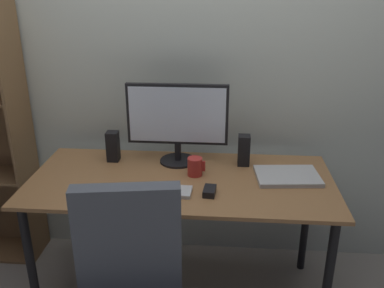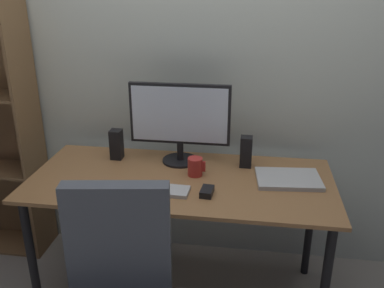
{
  "view_description": "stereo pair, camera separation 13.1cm",
  "coord_description": "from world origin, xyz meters",
  "px_view_note": "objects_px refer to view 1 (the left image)",
  "views": [
    {
      "loc": [
        0.21,
        -1.93,
        1.71
      ],
      "look_at": [
        0.05,
        0.03,
        0.92
      ],
      "focal_mm": 39.34,
      "sensor_mm": 36.0,
      "label": 1
    },
    {
      "loc": [
        0.34,
        -1.91,
        1.71
      ],
      "look_at": [
        0.05,
        0.03,
        0.92
      ],
      "focal_mm": 39.34,
      "sensor_mm": 36.0,
      "label": 2
    }
  ],
  "objects_px": {
    "speaker_left": "(113,146)",
    "keyboard": "(161,191)",
    "mouse": "(210,191)",
    "coffee_mug": "(195,167)",
    "desk": "(181,193)",
    "laptop": "(287,176)",
    "speaker_right": "(244,150)",
    "monitor": "(177,119)"
  },
  "relations": [
    {
      "from": "desk",
      "to": "speaker_left",
      "type": "relative_size",
      "value": 9.17
    },
    {
      "from": "monitor",
      "to": "speaker_left",
      "type": "xyz_separation_m",
      "value": [
        -0.36,
        -0.01,
        -0.17
      ]
    },
    {
      "from": "coffee_mug",
      "to": "laptop",
      "type": "xyz_separation_m",
      "value": [
        0.48,
        0.0,
        -0.04
      ]
    },
    {
      "from": "speaker_left",
      "to": "keyboard",
      "type": "bearing_deg",
      "value": -47.76
    },
    {
      "from": "monitor",
      "to": "laptop",
      "type": "distance_m",
      "value": 0.65
    },
    {
      "from": "monitor",
      "to": "mouse",
      "type": "distance_m",
      "value": 0.47
    },
    {
      "from": "keyboard",
      "to": "speaker_right",
      "type": "bearing_deg",
      "value": 43.62
    },
    {
      "from": "keyboard",
      "to": "speaker_left",
      "type": "distance_m",
      "value": 0.49
    },
    {
      "from": "monitor",
      "to": "desk",
      "type": "bearing_deg",
      "value": -79.41
    },
    {
      "from": "speaker_left",
      "to": "speaker_right",
      "type": "distance_m",
      "value": 0.73
    },
    {
      "from": "coffee_mug",
      "to": "speaker_right",
      "type": "distance_m",
      "value": 0.3
    },
    {
      "from": "keyboard",
      "to": "mouse",
      "type": "relative_size",
      "value": 3.02
    },
    {
      "from": "laptop",
      "to": "keyboard",
      "type": "bearing_deg",
      "value": -166.93
    },
    {
      "from": "mouse",
      "to": "desk",
      "type": "bearing_deg",
      "value": 140.06
    },
    {
      "from": "desk",
      "to": "laptop",
      "type": "xyz_separation_m",
      "value": [
        0.55,
        0.05,
        0.1
      ]
    },
    {
      "from": "speaker_right",
      "to": "speaker_left",
      "type": "bearing_deg",
      "value": 180.0
    },
    {
      "from": "monitor",
      "to": "keyboard",
      "type": "height_order",
      "value": "monitor"
    },
    {
      "from": "coffee_mug",
      "to": "speaker_right",
      "type": "relative_size",
      "value": 0.57
    },
    {
      "from": "keyboard",
      "to": "speaker_left",
      "type": "height_order",
      "value": "speaker_left"
    },
    {
      "from": "mouse",
      "to": "speaker_left",
      "type": "distance_m",
      "value": 0.66
    },
    {
      "from": "speaker_right",
      "to": "mouse",
      "type": "bearing_deg",
      "value": -115.84
    },
    {
      "from": "monitor",
      "to": "keyboard",
      "type": "relative_size",
      "value": 1.89
    },
    {
      "from": "monitor",
      "to": "speaker_right",
      "type": "distance_m",
      "value": 0.4
    },
    {
      "from": "mouse",
      "to": "coffee_mug",
      "type": "relative_size",
      "value": 1.0
    },
    {
      "from": "keyboard",
      "to": "laptop",
      "type": "height_order",
      "value": "laptop"
    },
    {
      "from": "keyboard",
      "to": "coffee_mug",
      "type": "relative_size",
      "value": 3.01
    },
    {
      "from": "coffee_mug",
      "to": "speaker_right",
      "type": "xyz_separation_m",
      "value": [
        0.26,
        0.15,
        0.04
      ]
    },
    {
      "from": "desk",
      "to": "keyboard",
      "type": "xyz_separation_m",
      "value": [
        -0.08,
        -0.15,
        0.09
      ]
    },
    {
      "from": "desk",
      "to": "coffee_mug",
      "type": "distance_m",
      "value": 0.16
    },
    {
      "from": "speaker_left",
      "to": "speaker_right",
      "type": "bearing_deg",
      "value": 0.0
    },
    {
      "from": "monitor",
      "to": "mouse",
      "type": "height_order",
      "value": "monitor"
    },
    {
      "from": "desk",
      "to": "mouse",
      "type": "xyz_separation_m",
      "value": [
        0.15,
        -0.15,
        0.1
      ]
    },
    {
      "from": "laptop",
      "to": "speaker_left",
      "type": "height_order",
      "value": "speaker_left"
    },
    {
      "from": "desk",
      "to": "monitor",
      "type": "height_order",
      "value": "monitor"
    },
    {
      "from": "monitor",
      "to": "coffee_mug",
      "type": "xyz_separation_m",
      "value": [
        0.11,
        -0.16,
        -0.21
      ]
    },
    {
      "from": "speaker_left",
      "to": "speaker_right",
      "type": "relative_size",
      "value": 1.0
    },
    {
      "from": "desk",
      "to": "speaker_left",
      "type": "xyz_separation_m",
      "value": [
        -0.4,
        0.2,
        0.17
      ]
    },
    {
      "from": "mouse",
      "to": "speaker_left",
      "type": "height_order",
      "value": "speaker_left"
    },
    {
      "from": "mouse",
      "to": "speaker_right",
      "type": "xyz_separation_m",
      "value": [
        0.17,
        0.35,
        0.07
      ]
    },
    {
      "from": "mouse",
      "to": "monitor",
      "type": "bearing_deg",
      "value": 122.87
    },
    {
      "from": "desk",
      "to": "keyboard",
      "type": "relative_size",
      "value": 5.37
    },
    {
      "from": "desk",
      "to": "laptop",
      "type": "relative_size",
      "value": 4.87
    }
  ]
}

